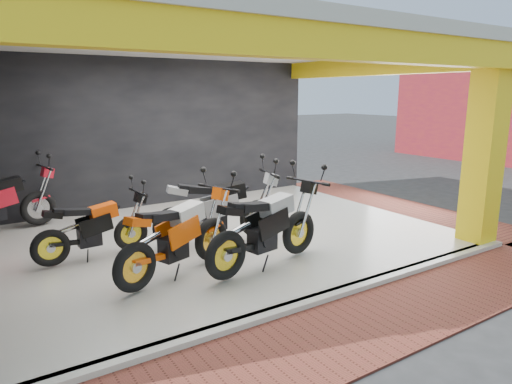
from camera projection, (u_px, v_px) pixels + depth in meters
ground at (286, 274)px, 6.98m from camera, size 80.00×80.00×0.00m
showroom_floor at (223, 237)px, 8.61m from camera, size 8.00×6.00×0.10m
showroom_ceiling at (220, 41)px, 7.85m from camera, size 8.40×6.40×0.20m
back_wall at (158, 135)px, 10.79m from camera, size 8.20×0.20×3.50m
corner_column at (485, 149)px, 7.99m from camera, size 0.50×0.50×3.50m
header_beam_front at (340, 43)px, 5.46m from camera, size 8.40×0.30×0.40m
header_beam_right at (380, 66)px, 10.04m from camera, size 0.30×6.40×0.40m
floor_kerb at (331, 296)px, 6.13m from camera, size 8.00×0.20×0.10m
paver_front at (375, 322)px, 5.50m from camera, size 9.00×1.40×0.03m
paver_right at (394, 206)px, 11.17m from camera, size 1.40×7.00×0.03m
moto_hero at (211, 219)px, 7.10m from camera, size 2.44×1.57×1.40m
moto_row_a at (299, 212)px, 7.38m from camera, size 2.52×1.32×1.46m
moto_row_b at (258, 200)px, 8.20m from camera, size 2.52×1.40×1.46m
moto_row_c at (130, 217)px, 7.59m from camera, size 1.99×0.83×1.20m
moto_row_d at (37, 192)px, 9.01m from camera, size 2.43×1.23×1.41m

